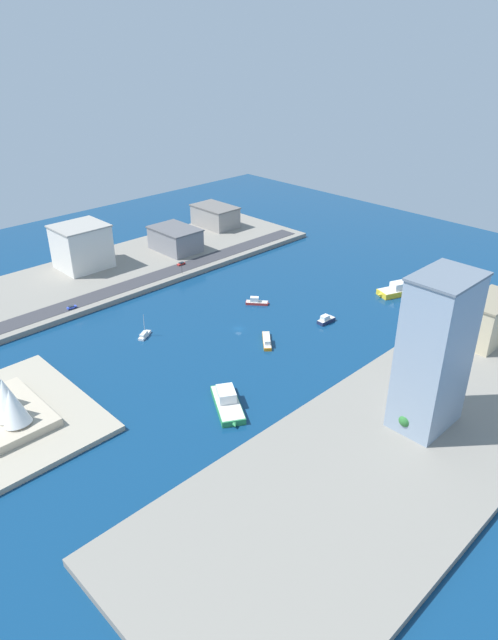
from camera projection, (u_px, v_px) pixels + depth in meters
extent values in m
plane|color=navy|center=(238.00, 329.00, 255.83)|extent=(440.00, 440.00, 0.00)
cube|color=gray|center=(428.00, 420.00, 193.87)|extent=(70.00, 240.00, 2.62)
cube|color=gray|center=(122.00, 269.00, 316.58)|extent=(70.00, 240.00, 2.62)
cube|color=#A89E89|center=(8.00, 420.00, 194.53)|extent=(65.30, 53.81, 2.00)
cube|color=#38383D|center=(147.00, 279.00, 300.24)|extent=(11.80, 228.00, 0.15)
cube|color=white|center=(145.00, 335.00, 249.14)|extent=(6.71, 8.83, 1.05)
cone|color=white|center=(149.00, 331.00, 253.14)|extent=(1.30, 1.30, 0.95)
cube|color=white|center=(144.00, 334.00, 247.78)|extent=(4.09, 5.04, 1.32)
cube|color=beige|center=(145.00, 334.00, 248.87)|extent=(6.44, 8.48, 0.10)
cylinder|color=silver|center=(144.00, 325.00, 247.04)|extent=(0.24, 0.24, 9.60)
cube|color=yellow|center=(396.00, 291.00, 288.78)|extent=(14.71, 20.94, 2.93)
cone|color=yellow|center=(380.00, 295.00, 285.12)|extent=(3.40, 3.40, 2.63)
cube|color=white|center=(400.00, 285.00, 288.01)|extent=(8.73, 11.00, 3.52)
cube|color=beige|center=(397.00, 289.00, 288.08)|extent=(14.12, 20.10, 0.10)
cube|color=red|center=(257.00, 303.00, 278.57)|extent=(10.80, 9.78, 1.29)
cone|color=red|center=(269.00, 303.00, 278.01)|extent=(1.64, 1.64, 1.16)
cube|color=white|center=(254.00, 299.00, 277.80)|extent=(4.79, 4.56, 2.54)
cube|color=beige|center=(257.00, 302.00, 278.25)|extent=(10.37, 9.39, 0.10)
cube|color=#2D8C4C|center=(228.00, 405.00, 202.04)|extent=(24.24, 19.11, 2.36)
cone|color=#2D8C4C|center=(235.00, 425.00, 191.55)|extent=(2.91, 2.91, 2.13)
cube|color=white|center=(226.00, 394.00, 202.50)|extent=(10.35, 9.60, 3.91)
cube|color=beige|center=(228.00, 402.00, 201.47)|extent=(23.27, 18.35, 0.10)
cube|color=orange|center=(267.00, 341.00, 244.13)|extent=(13.45, 12.69, 1.48)
cone|color=orange|center=(266.00, 332.00, 251.24)|extent=(1.89, 1.89, 1.33)
cube|color=white|center=(267.00, 340.00, 241.64)|extent=(6.71, 6.42, 2.07)
cube|color=beige|center=(267.00, 340.00, 243.76)|extent=(12.91, 12.18, 0.10)
cube|color=#1E284C|center=(326.00, 321.00, 261.06)|extent=(4.03, 9.36, 1.72)
cone|color=#1E284C|center=(333.00, 317.00, 264.06)|extent=(1.61, 1.61, 1.55)
cube|color=white|center=(325.00, 318.00, 259.55)|extent=(2.94, 3.98, 2.19)
cube|color=beige|center=(326.00, 319.00, 260.64)|extent=(3.87, 8.98, 0.10)
cube|color=#8C9EB2|center=(434.00, 354.00, 178.70)|extent=(16.38, 22.87, 53.77)
cube|color=slate|center=(448.00, 276.00, 166.05)|extent=(17.04, 23.78, 0.80)
cube|color=#C6B793|center=(489.00, 321.00, 236.86)|extent=(14.19, 27.49, 19.00)
cube|color=gray|center=(493.00, 300.00, 232.26)|extent=(14.76, 28.59, 0.80)
cube|color=silver|center=(82.00, 247.00, 310.39)|extent=(24.30, 26.48, 23.69)
cube|color=#9D9992|center=(79.00, 226.00, 304.71)|extent=(25.28, 27.54, 0.80)
cube|color=gray|center=(175.00, 240.00, 337.29)|extent=(29.15, 20.72, 13.08)
cube|color=#59595C|center=(175.00, 229.00, 334.07)|extent=(30.32, 21.55, 0.80)
cube|color=gray|center=(215.00, 217.00, 379.21)|extent=(29.85, 19.38, 12.99)
cube|color=slate|center=(215.00, 207.00, 376.01)|extent=(31.05, 20.15, 0.80)
cylinder|color=black|center=(180.00, 266.00, 316.32)|extent=(0.26, 0.65, 0.64)
cylinder|color=black|center=(178.00, 265.00, 317.38)|extent=(0.26, 0.65, 0.64)
cylinder|color=black|center=(184.00, 264.00, 318.45)|extent=(0.26, 0.65, 0.64)
cylinder|color=black|center=(183.00, 263.00, 319.52)|extent=(0.26, 0.65, 0.64)
cube|color=red|center=(181.00, 264.00, 317.80)|extent=(2.02, 4.86, 0.73)
cube|color=#262D38|center=(181.00, 263.00, 317.64)|extent=(1.74, 2.73, 0.60)
cylinder|color=black|center=(74.00, 306.00, 269.46)|extent=(0.28, 0.65, 0.64)
cylinder|color=black|center=(76.00, 307.00, 268.47)|extent=(0.28, 0.65, 0.64)
cylinder|color=black|center=(68.00, 308.00, 267.57)|extent=(0.28, 0.65, 0.64)
cylinder|color=black|center=(69.00, 309.00, 266.58)|extent=(0.28, 0.65, 0.64)
cube|color=blue|center=(72.00, 307.00, 267.86)|extent=(1.88, 4.64, 0.87)
cube|color=#262D38|center=(71.00, 306.00, 267.42)|extent=(1.60, 2.62, 0.46)
cylinder|color=black|center=(182.00, 269.00, 305.86)|extent=(0.18, 0.18, 5.50)
cube|color=black|center=(182.00, 263.00, 304.35)|extent=(0.36, 0.36, 1.00)
sphere|color=red|center=(182.00, 263.00, 304.19)|extent=(0.24, 0.24, 0.24)
sphere|color=yellow|center=(182.00, 263.00, 304.35)|extent=(0.24, 0.24, 0.24)
sphere|color=green|center=(182.00, 264.00, 304.51)|extent=(0.24, 0.24, 0.24)
cube|color=#BCAD93|center=(7.00, 414.00, 193.37)|extent=(35.72, 23.72, 3.00)
cone|color=white|center=(13.00, 407.00, 183.94)|extent=(11.39, 9.35, 14.21)
cone|color=white|center=(7.00, 398.00, 186.51)|extent=(12.14, 10.29, 15.90)
cylinder|color=brown|center=(421.00, 419.00, 188.98)|extent=(0.50, 0.50, 4.20)
sphere|color=#2D7233|center=(423.00, 407.00, 186.71)|extent=(6.96, 6.96, 6.96)
cylinder|color=brown|center=(405.00, 429.00, 184.86)|extent=(0.50, 0.50, 3.47)
sphere|color=#2D7233|center=(406.00, 420.00, 183.14)|extent=(4.93, 4.93, 4.93)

